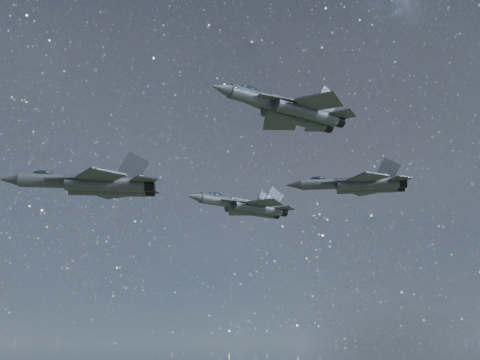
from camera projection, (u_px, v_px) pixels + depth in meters
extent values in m
cylinder|color=#33393F|center=(54.00, 181.00, 64.61)|extent=(7.97, 2.46, 1.65)
cone|color=#33393F|center=(9.00, 180.00, 64.13)|extent=(2.68, 1.74, 1.48)
ellipsoid|color=black|center=(44.00, 174.00, 64.72)|extent=(2.62, 1.37, 0.82)
cube|color=#33393F|center=(103.00, 182.00, 65.13)|extent=(8.81, 2.48, 1.38)
cylinder|color=#33393F|center=(105.00, 184.00, 64.02)|extent=(9.02, 2.57, 1.65)
cylinder|color=#33393F|center=(108.00, 189.00, 66.04)|extent=(9.02, 2.57, 1.65)
cylinder|color=black|center=(148.00, 185.00, 64.48)|extent=(1.53, 1.66, 1.53)
cylinder|color=black|center=(149.00, 190.00, 66.51)|extent=(1.53, 1.66, 1.53)
cube|color=#33393F|center=(69.00, 179.00, 63.39)|extent=(5.61, 2.72, 0.13)
cube|color=#33393F|center=(73.00, 186.00, 66.13)|extent=(5.59, 1.65, 0.13)
cube|color=#33393F|center=(100.00, 176.00, 61.63)|extent=(5.62, 5.86, 0.21)
cube|color=#33393F|center=(109.00, 193.00, 68.51)|extent=(5.98, 6.07, 0.21)
cube|color=#33393F|center=(144.00, 180.00, 63.19)|extent=(3.31, 3.41, 0.16)
cube|color=#33393F|center=(146.00, 191.00, 67.84)|extent=(3.53, 3.58, 0.16)
cube|color=#33393F|center=(133.00, 167.00, 64.62)|extent=(3.65, 0.84, 3.77)
cube|color=#33393F|center=(135.00, 174.00, 67.15)|extent=(3.70, 0.57, 3.77)
cylinder|color=#33393F|center=(223.00, 201.00, 83.10)|extent=(7.51, 4.18, 1.57)
cone|color=#33393F|center=(194.00, 197.00, 80.57)|extent=(2.76, 2.19, 1.41)
ellipsoid|color=black|center=(216.00, 195.00, 82.67)|extent=(2.62, 1.86, 0.78)
cube|color=#33393F|center=(252.00, 206.00, 85.82)|extent=(8.24, 4.41, 1.31)
cylinder|color=#33393F|center=(258.00, 208.00, 85.09)|extent=(8.45, 4.54, 1.57)
cylinder|color=#33393F|center=(250.00, 210.00, 86.71)|extent=(8.45, 4.54, 1.57)
cylinder|color=black|center=(282.00, 212.00, 87.51)|extent=(1.75, 1.83, 1.45)
cylinder|color=black|center=(274.00, 214.00, 89.13)|extent=(1.75, 1.83, 1.45)
cube|color=#33393F|center=(238.00, 202.00, 82.92)|extent=(5.35, 2.03, 0.12)
cube|color=#33393F|center=(228.00, 205.00, 85.10)|extent=(5.01, 3.74, 0.12)
cube|color=#33393F|center=(266.00, 203.00, 83.10)|extent=(5.76, 5.65, 0.20)
cube|color=#33393F|center=(241.00, 212.00, 88.61)|extent=(4.56, 4.96, 0.20)
cube|color=#33393F|center=(285.00, 208.00, 86.31)|extent=(3.41, 3.38, 0.15)
cube|color=#33393F|center=(267.00, 214.00, 90.03)|extent=(2.67, 2.84, 0.15)
cube|color=#33393F|center=(274.00, 198.00, 86.95)|extent=(3.41, 1.16, 3.58)
cube|color=#33393F|center=(265.00, 201.00, 88.98)|extent=(3.21, 1.68, 3.58)
cylinder|color=#33393F|center=(259.00, 99.00, 53.24)|extent=(6.69, 3.74, 1.40)
cone|color=#33393F|center=(220.00, 88.00, 50.98)|extent=(2.46, 1.96, 1.26)
ellipsoid|color=black|center=(250.00, 90.00, 52.87)|extent=(2.33, 1.66, 0.69)
cube|color=#33393F|center=(298.00, 110.00, 55.68)|extent=(7.34, 3.96, 1.17)
cylinder|color=#33393F|center=(306.00, 112.00, 55.04)|extent=(7.52, 4.07, 1.40)
cylinder|color=#33393F|center=(295.00, 118.00, 56.48)|extent=(7.52, 4.07, 1.40)
cylinder|color=black|center=(338.00, 121.00, 57.21)|extent=(1.56, 1.63, 1.29)
cylinder|color=black|center=(326.00, 126.00, 58.65)|extent=(1.56, 1.63, 1.29)
cube|color=#33393F|center=(280.00, 100.00, 53.09)|extent=(4.77, 1.83, 0.11)
cube|color=#33393F|center=(265.00, 108.00, 55.03)|extent=(4.46, 3.34, 0.11)
cube|color=#33393F|center=(319.00, 102.00, 53.26)|extent=(5.13, 5.03, 0.18)
cube|color=#33393F|center=(280.00, 122.00, 58.16)|extent=(4.05, 4.41, 0.18)
cube|color=#33393F|center=(343.00, 114.00, 56.13)|extent=(3.04, 3.01, 0.13)
cube|color=#33393F|center=(316.00, 127.00, 59.45)|extent=(2.37, 2.52, 0.13)
cube|color=#33393F|center=(327.00, 101.00, 56.70)|extent=(3.03, 1.04, 3.19)
cube|color=#33393F|center=(313.00, 109.00, 58.50)|extent=(2.86, 1.51, 3.19)
cylinder|color=#33393F|center=(327.00, 184.00, 70.32)|extent=(6.60, 3.40, 1.37)
cone|color=#33393F|center=(293.00, 185.00, 70.83)|extent=(2.39, 1.85, 1.23)
ellipsoid|color=black|center=(318.00, 179.00, 70.64)|extent=(2.28, 1.55, 0.68)
cube|color=#33393F|center=(364.00, 183.00, 69.76)|extent=(7.25, 3.58, 1.14)
cylinder|color=#33393F|center=(368.00, 184.00, 68.77)|extent=(7.43, 3.69, 1.37)
cylinder|color=#33393F|center=(367.00, 188.00, 70.44)|extent=(7.43, 3.69, 1.37)
cylinder|color=black|center=(402.00, 183.00, 68.28)|extent=(1.49, 1.57, 1.27)
cylinder|color=black|center=(400.00, 187.00, 69.95)|extent=(1.49, 1.57, 1.27)
cube|color=#33393F|center=(340.00, 182.00, 68.97)|extent=(4.44, 3.12, 0.11)
cube|color=#33393F|center=(339.00, 187.00, 71.23)|extent=(4.66, 1.59, 0.11)
cube|color=#33393F|center=(368.00, 178.00, 66.83)|extent=(4.11, 4.44, 0.18)
cube|color=#33393F|center=(364.00, 191.00, 72.52)|extent=(5.04, 4.98, 0.18)
cube|color=#33393F|center=(400.00, 179.00, 67.28)|extent=(2.41, 2.55, 0.13)
cube|color=#33393F|center=(395.00, 188.00, 71.13)|extent=(2.99, 2.97, 0.13)
cube|color=#33393F|center=(388.00, 170.00, 68.72)|extent=(2.86, 1.35, 3.13)
cube|color=#33393F|center=(386.00, 175.00, 70.81)|extent=(3.00, 0.89, 3.13)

